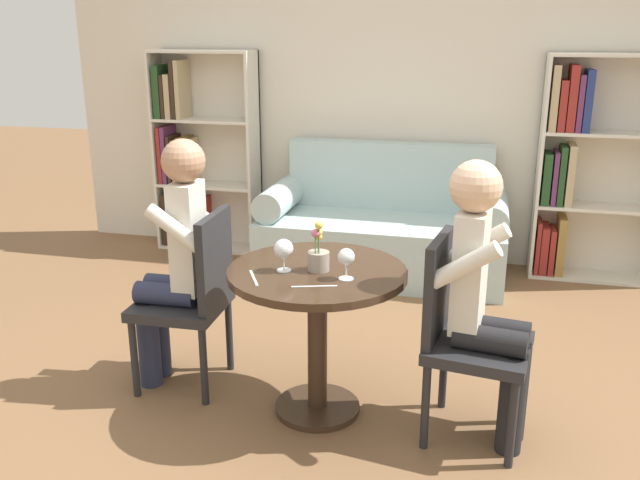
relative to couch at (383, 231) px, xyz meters
name	(u,v)px	position (x,y,z in m)	size (l,w,h in m)	color
ground_plane	(317,410)	(0.00, -1.97, -0.31)	(16.00, 16.00, 0.00)	brown
back_wall	(396,81)	(0.00, 0.42, 1.04)	(5.20, 0.05, 2.70)	silver
round_table	(317,305)	(0.00, -1.97, 0.23)	(0.80, 0.80, 0.71)	#382619
couch	(383,231)	(0.00, 0.00, 0.00)	(1.74, 0.80, 0.92)	#A8C1C1
bookshelf_left	(195,159)	(-1.57, 0.26, 0.41)	(0.82, 0.28, 1.57)	silver
bookshelf_right	(581,168)	(1.35, 0.27, 0.48)	(0.82, 0.28, 1.57)	silver
chair_left	(194,293)	(-0.65, -1.87, 0.18)	(0.43, 0.43, 0.90)	#232326
chair_right	(463,330)	(0.65, -1.99, 0.18)	(0.48, 0.48, 0.90)	#232326
person_left	(175,258)	(-0.73, -1.87, 0.36)	(0.42, 0.35, 1.25)	#282D47
person_right	(486,296)	(0.73, -2.01, 0.36)	(0.45, 0.38, 1.24)	black
wine_glass_left	(284,249)	(-0.14, -2.02, 0.50)	(0.09, 0.09, 0.15)	white
wine_glass_right	(346,258)	(0.15, -2.06, 0.49)	(0.07, 0.07, 0.14)	white
flower_vase	(318,254)	(0.01, -1.98, 0.47)	(0.10, 0.10, 0.23)	#9E9384
knife_left_setting	(314,286)	(0.04, -2.18, 0.40)	(0.18, 0.07, 0.00)	silver
fork_left_setting	(254,278)	(-0.24, -2.14, 0.40)	(0.10, 0.17, 0.00)	silver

